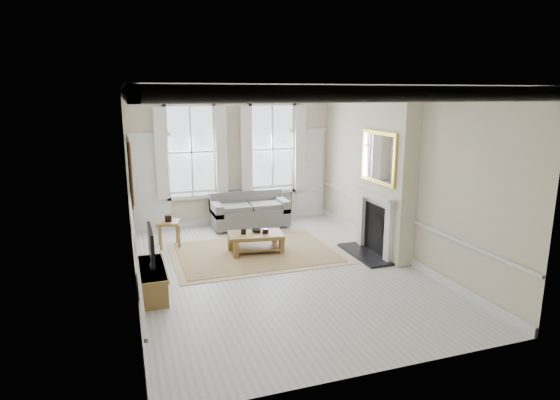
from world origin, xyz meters
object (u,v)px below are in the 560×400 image
object	(u,v)px
sofa	(249,212)
side_table	(168,226)
coffee_table	(256,237)
tv_stand	(152,281)

from	to	relation	value
sofa	side_table	xyz separation A→B (m)	(-2.09, -0.99, 0.10)
coffee_table	sofa	bearing A→B (deg)	87.00
sofa	coffee_table	xyz separation A→B (m)	(-0.40, -2.03, -0.01)
sofa	side_table	world-z (taller)	sofa
coffee_table	tv_stand	world-z (taller)	tv_stand
sofa	coffee_table	size ratio (longest dim) A/B	1.54
side_table	coffee_table	size ratio (longest dim) A/B	0.47
tv_stand	coffee_table	bearing A→B (deg)	33.03
sofa	coffee_table	world-z (taller)	sofa
side_table	coffee_table	world-z (taller)	side_table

